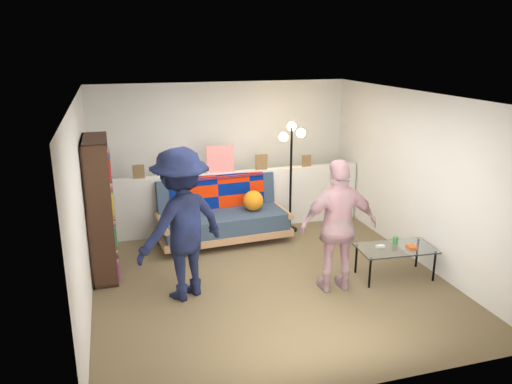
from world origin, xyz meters
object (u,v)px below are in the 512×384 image
bookshelf (100,213)px  coffee_table (396,249)px  futon_sofa (223,215)px  person_right (339,226)px  floor_lamp (291,155)px  person_left (182,225)px

bookshelf → coffee_table: 3.95m
futon_sofa → person_right: person_right is taller
coffee_table → person_right: 1.01m
floor_lamp → person_left: (-2.05, -1.77, -0.35)m
bookshelf → person_right: bookshelf is taller
floor_lamp → person_left: bearing=-139.1°
bookshelf → coffee_table: (3.74, -1.20, -0.48)m
person_left → person_right: 1.93m
futon_sofa → coffee_table: futon_sofa is taller
bookshelf → person_right: 3.12m
coffee_table → person_left: size_ratio=0.56×
futon_sofa → bookshelf: bearing=-157.5°
bookshelf → person_right: size_ratio=1.10×
bookshelf → floor_lamp: bookshelf is taller
futon_sofa → coffee_table: 2.74m
coffee_table → floor_lamp: 2.36m
bookshelf → person_left: (0.94, -0.92, 0.06)m
bookshelf → person_right: (2.83, -1.29, -0.03)m
futon_sofa → coffee_table: bearing=-45.7°
coffee_table → person_right: person_right is taller
person_right → floor_lamp: bearing=-90.1°
futon_sofa → floor_lamp: floor_lamp is taller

